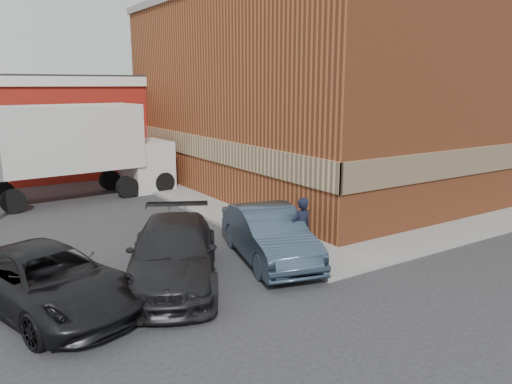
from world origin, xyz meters
TOP-DOWN VIEW (x-y plane):
  - ground at (0.00, 0.00)m, footprint 90.00×90.00m
  - brick_building at (8.50, 9.00)m, footprint 14.25×18.25m
  - sidewalk_south at (7.50, -0.90)m, footprint 16.00×1.80m
  - sidewalk_west at (0.60, 9.00)m, footprint 1.80×18.00m
  - man at (-0.20, -0.25)m, footprint 0.70×0.48m
  - sedan at (-0.80, 0.50)m, footprint 2.85×5.07m
  - suv_a at (-6.94, 0.50)m, footprint 3.88×5.74m
  - suv_b at (-3.84, 0.50)m, footprint 4.50×5.94m
  - box_truck at (-3.18, 11.94)m, footprint 8.69×3.12m

SIDE VIEW (x-z plane):
  - ground at x=0.00m, z-range 0.00..0.00m
  - sidewalk_south at x=7.50m, z-range 0.00..0.12m
  - sidewalk_west at x=0.60m, z-range 0.00..0.12m
  - suv_a at x=-6.94m, z-range 0.00..1.46m
  - sedan at x=-0.80m, z-range 0.00..1.58m
  - suv_b at x=-3.84m, z-range 0.00..1.60m
  - man at x=-0.20m, z-range 0.12..1.97m
  - box_truck at x=-3.18m, z-range 0.32..4.54m
  - brick_building at x=8.50m, z-range 0.00..9.36m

